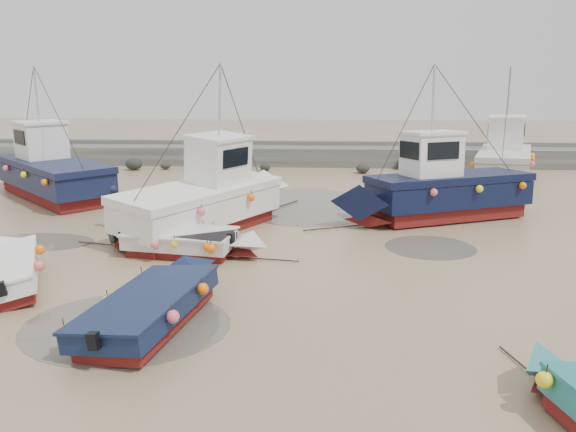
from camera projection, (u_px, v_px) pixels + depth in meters
The scene contains 15 objects.
ground at pixel (230, 285), 16.03m from camera, with size 120.00×120.00×0.00m, color tan.
seawall at pixel (283, 155), 37.15m from camera, with size 60.00×4.92×1.50m.
puddle_a at pixel (127, 326), 13.47m from camera, with size 5.03×5.03×0.01m, color #5A5449.
puddle_b at pixel (430, 247), 19.55m from camera, with size 3.14×3.14×0.01m, color #5A5449.
puddle_c at pixel (36, 242), 20.16m from camera, with size 4.19×4.19×0.01m, color #5A5449.
puddle_d at pixel (308, 205), 25.76m from camera, with size 6.32×6.32×0.01m, color #5A5449.
dinghy_0 at pixel (13, 265), 16.12m from camera, with size 3.45×6.01×1.43m.
dinghy_1 at pixel (157, 300), 13.61m from camera, with size 2.96×6.69×1.43m.
dinghy_4 at pixel (170, 237), 18.85m from camera, with size 5.91×2.61×1.43m.
dinghy_5 at pixel (191, 239), 18.57m from camera, with size 5.92×2.59×1.43m.
cabin_boat_0 at pixel (47, 170), 27.43m from camera, with size 9.12×8.77×6.22m.
cabin_boat_1 at pixel (210, 196), 21.40m from camera, with size 6.31×9.26×6.22m.
cabin_boat_2 at pixel (437, 188), 22.93m from camera, with size 9.53×5.19×6.22m.
cabin_boat_3 at pixel (505, 158), 30.88m from camera, with size 4.89×9.11×6.22m.
person at pixel (116, 228), 21.95m from camera, with size 0.62×0.41×1.71m, color #191C3B.
Camera 1 is at (2.52, -14.92, 5.87)m, focal length 35.00 mm.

